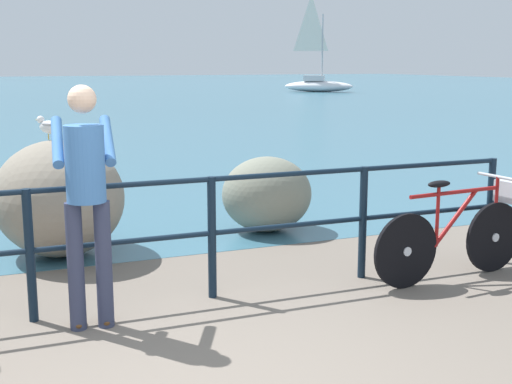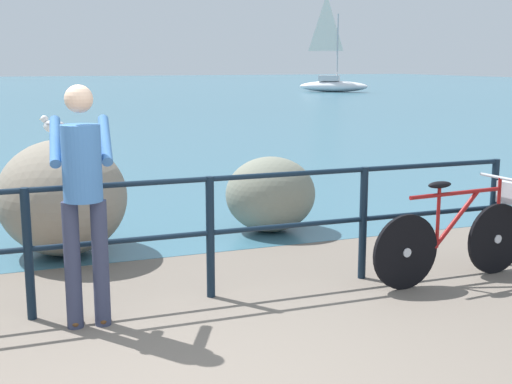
{
  "view_description": "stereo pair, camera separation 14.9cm",
  "coord_description": "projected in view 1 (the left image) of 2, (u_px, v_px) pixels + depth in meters",
  "views": [
    {
      "loc": [
        -1.0,
        -3.46,
        1.94
      ],
      "look_at": [
        1.27,
        2.13,
        0.78
      ],
      "focal_mm": 48.02,
      "sensor_mm": 36.0,
      "label": 1
    },
    {
      "loc": [
        -0.86,
        -3.51,
        1.94
      ],
      "look_at": [
        1.27,
        2.13,
        0.78
      ],
      "focal_mm": 48.02,
      "sensor_mm": 36.0,
      "label": 2
    }
  ],
  "objects": [
    {
      "name": "ground_plane",
      "position": [
        12.0,
        124.0,
        22.1
      ],
      "size": [
        120.0,
        120.0,
        0.1
      ],
      "primitive_type": "cube",
      "color": "#6B6056"
    },
    {
      "name": "promenade_railing",
      "position": [
        125.0,
        231.0,
        5.34
      ],
      "size": [
        7.21,
        0.07,
        1.02
      ],
      "color": "black",
      "rests_on": "ground_plane"
    },
    {
      "name": "bicycle",
      "position": [
        465.0,
        227.0,
        6.17
      ],
      "size": [
        1.7,
        0.48,
        0.92
      ],
      "rotation": [
        0.0,
        0.0,
        0.09
      ],
      "color": "black",
      "rests_on": "ground_plane"
    },
    {
      "name": "person_at_railing",
      "position": [
        86.0,
        195.0,
        4.9
      ],
      "size": [
        0.49,
        0.66,
        1.78
      ],
      "rotation": [
        0.0,
        0.0,
        1.47
      ],
      "color": "#333851",
      "rests_on": "ground_plane"
    },
    {
      "name": "breakwater_boulder_main",
      "position": [
        59.0,
        198.0,
        6.89
      ],
      "size": [
        1.29,
        1.51,
        1.17
      ],
      "color": "gray",
      "rests_on": "ground"
    },
    {
      "name": "breakwater_boulder_right",
      "position": [
        267.0,
        194.0,
        7.88
      ],
      "size": [
        1.05,
        0.96,
        0.87
      ],
      "color": "gray",
      "rests_on": "ground"
    },
    {
      "name": "seagull",
      "position": [
        49.0,
        126.0,
        6.83
      ],
      "size": [
        0.27,
        0.31,
        0.23
      ],
      "rotation": [
        0.0,
        0.0,
        2.25
      ],
      "color": "gold",
      "rests_on": "breakwater_boulder_main"
    },
    {
      "name": "sailboat",
      "position": [
        318.0,
        81.0,
        44.12
      ],
      "size": [
        4.39,
        3.51,
        6.16
      ],
      "rotation": [
        0.0,
        0.0,
        5.7
      ],
      "color": "white",
      "rests_on": "sea_surface"
    }
  ]
}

